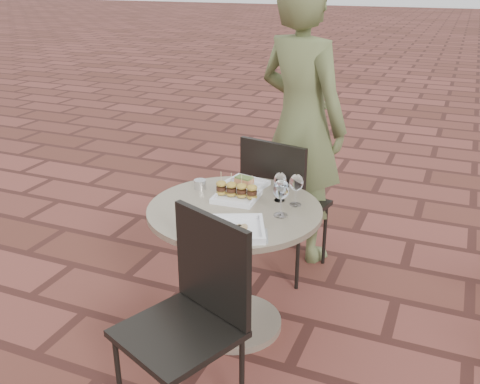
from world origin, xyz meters
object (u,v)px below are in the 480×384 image
at_px(diner, 301,124).
at_px(chair_near, 194,305).
at_px(chair_far, 280,197).
at_px(plate_tuna, 235,229).
at_px(plate_salmon, 244,184).
at_px(plate_sliders, 236,193).
at_px(cafe_table, 235,249).

bearing_deg(diner, chair_near, 114.28).
xyz_separation_m(chair_far, plate_tuna, (0.07, -0.88, 0.20)).
relative_size(chair_far, plate_salmon, 3.64).
distance_m(chair_far, plate_salmon, 0.41).
relative_size(chair_far, plate_sliders, 3.97).
bearing_deg(plate_sliders, chair_near, -81.06).
height_order(cafe_table, plate_tuna, plate_tuna).
xyz_separation_m(plate_sliders, plate_tuna, (0.15, -0.36, -0.02)).
xyz_separation_m(chair_far, chair_near, (0.04, -1.25, 0.00)).
relative_size(cafe_table, chair_far, 0.97).
xyz_separation_m(plate_salmon, plate_tuna, (0.17, -0.54, -0.00)).
relative_size(plate_salmon, plate_tuna, 0.72).
distance_m(plate_salmon, plate_tuna, 0.56).
distance_m(cafe_table, chair_far, 0.63).
xyz_separation_m(chair_near, plate_salmon, (-0.14, 0.90, 0.20)).
height_order(plate_salmon, plate_tuna, plate_salmon).
bearing_deg(plate_tuna, diner, 92.84).
distance_m(chair_near, plate_salmon, 0.93).
bearing_deg(chair_far, plate_tuna, 105.97).
relative_size(cafe_table, plate_salmon, 3.52).
bearing_deg(plate_tuna, plate_salmon, 107.96).
bearing_deg(diner, cafe_table, 110.36).
distance_m(cafe_table, plate_tuna, 0.38).
height_order(chair_near, diner, diner).
xyz_separation_m(chair_near, plate_tuna, (0.03, 0.36, 0.20)).
relative_size(chair_far, plate_tuna, 2.60).
bearing_deg(plate_salmon, plate_tuna, -72.04).
xyz_separation_m(plate_salmon, plate_sliders, (0.03, -0.17, 0.02)).
distance_m(cafe_table, diner, 1.09).
distance_m(cafe_table, plate_salmon, 0.39).
bearing_deg(cafe_table, diner, 87.16).
bearing_deg(diner, plate_salmon, 104.37).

